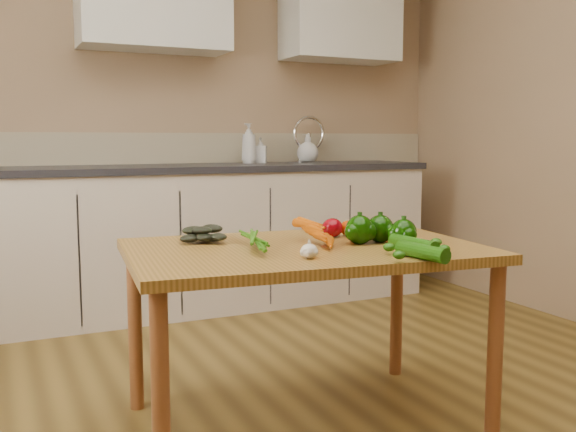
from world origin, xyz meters
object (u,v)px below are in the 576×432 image
at_px(tomato_b, 348,228).
at_px(pepper_b, 380,229).
at_px(soap_bottle_b, 261,150).
at_px(pepper_c, 404,233).
at_px(leafy_greens, 201,231).
at_px(tomato_c, 385,228).
at_px(zucchini_b, 422,252).
at_px(garlic_bulb, 309,251).
at_px(soap_bottle_c, 308,148).
at_px(carrot_bunch, 298,237).
at_px(zucchini_a, 413,245).
at_px(table, 305,266).
at_px(pepper_a, 360,230).
at_px(soap_bottle_a, 249,143).
at_px(tomato_a, 332,228).

bearing_deg(tomato_b, pepper_b, -81.29).
xyz_separation_m(soap_bottle_b, pepper_c, (-0.30, -2.08, -0.26)).
bearing_deg(leafy_greens, tomato_c, -10.75).
bearing_deg(zucchini_b, tomato_b, 85.62).
distance_m(garlic_bulb, tomato_c, 0.60).
relative_size(soap_bottle_b, tomato_c, 2.66).
distance_m(soap_bottle_c, carrot_bunch, 2.19).
bearing_deg(zucchini_a, table, 136.73).
bearing_deg(tomato_c, pepper_a, -146.10).
xyz_separation_m(soap_bottle_c, zucchini_b, (-0.76, -2.33, -0.30)).
distance_m(leafy_greens, zucchini_a, 0.78).
bearing_deg(zucchini_b, zucchini_a, 65.87).
bearing_deg(soap_bottle_a, pepper_b, -41.71).
relative_size(leafy_greens, tomato_a, 2.19).
xyz_separation_m(pepper_b, pepper_c, (0.03, -0.11, -0.00)).
height_order(soap_bottle_c, zucchini_a, soap_bottle_c).
relative_size(soap_bottle_c, tomato_c, 2.97).
height_order(pepper_c, tomato_c, pepper_c).
bearing_deg(pepper_a, soap_bottle_b, 77.87).
bearing_deg(table, pepper_a, -5.29).
height_order(carrot_bunch, pepper_a, pepper_a).
xyz_separation_m(soap_bottle_b, pepper_b, (-0.33, -1.97, -0.26)).
bearing_deg(table, soap_bottle_c, 68.80).
relative_size(soap_bottle_c, tomato_a, 2.32).
xyz_separation_m(soap_bottle_c, carrot_bunch, (-1.01, -1.92, -0.29)).
distance_m(soap_bottle_a, pepper_b, 1.98).
xyz_separation_m(soap_bottle_c, garlic_bulb, (-1.08, -2.16, -0.30)).
relative_size(carrot_bunch, tomato_c, 3.64).
relative_size(carrot_bunch, pepper_a, 2.23).
height_order(leafy_greens, tomato_b, leafy_greens).
bearing_deg(pepper_b, pepper_c, -74.32).
bearing_deg(tomato_b, pepper_a, -108.10).
relative_size(tomato_b, zucchini_b, 0.33).
distance_m(leafy_greens, garlic_bulb, 0.51).
bearing_deg(carrot_bunch, tomato_a, 37.03).
xyz_separation_m(pepper_c, tomato_c, (0.08, 0.24, -0.02)).
bearing_deg(soap_bottle_a, zucchini_a, -41.35).
xyz_separation_m(soap_bottle_a, leafy_greens, (-0.85, -1.66, -0.31)).
relative_size(pepper_b, tomato_b, 1.51).
xyz_separation_m(soap_bottle_a, carrot_bunch, (-0.56, -1.88, -0.33)).
relative_size(tomato_b, tomato_c, 1.04).
relative_size(pepper_c, zucchini_a, 0.46).
height_order(leafy_greens, zucchini_b, leafy_greens).
bearing_deg(garlic_bulb, pepper_c, 10.31).
distance_m(soap_bottle_c, pepper_c, 2.20).
height_order(soap_bottle_b, garlic_bulb, soap_bottle_b).
xyz_separation_m(soap_bottle_b, zucchini_b, (-0.40, -2.32, -0.29)).
distance_m(carrot_bunch, zucchini_a, 0.41).
bearing_deg(tomato_a, tomato_b, 3.27).
bearing_deg(leafy_greens, garlic_bulb, -64.15).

